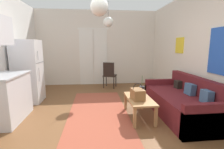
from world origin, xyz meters
name	(u,v)px	position (x,y,z in m)	size (l,w,h in m)	color
ground_plane	(102,126)	(0.00, 0.00, -0.05)	(4.97, 7.27, 0.10)	brown
wall_back	(97,48)	(-0.01, 3.38, 1.35)	(4.57, 0.13, 2.73)	silver
wall_right	(219,51)	(2.24, 0.00, 1.37)	(0.12, 6.87, 2.73)	silver
area_rug	(99,116)	(-0.05, 0.34, 0.01)	(1.26, 3.44, 0.01)	#9E4733
couch	(183,103)	(1.72, 0.22, 0.28)	(0.88, 1.94, 0.82)	#5B191E
coffee_table	(139,101)	(0.78, 0.21, 0.36)	(0.47, 0.95, 0.42)	#B27F4C
bamboo_vase	(142,91)	(0.85, 0.29, 0.53)	(0.11, 0.11, 0.44)	#2D2D33
handbag	(138,94)	(0.72, 0.12, 0.52)	(0.24, 0.32, 0.33)	brown
refrigerator	(28,72)	(-1.82, 1.47, 0.80)	(0.64, 0.62, 1.61)	white
kitchen_counter	(4,82)	(-1.85, 0.35, 0.77)	(0.59, 1.05, 2.03)	silver
accent_chair	(109,74)	(0.39, 2.68, 0.50)	(0.53, 0.52, 0.90)	black
pendant_lamp_near	(99,7)	(-0.03, -0.27, 2.05)	(0.28, 0.28, 0.83)	black
pendant_lamp_far	(108,22)	(0.31, 2.14, 2.15)	(0.30, 0.30, 0.73)	black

